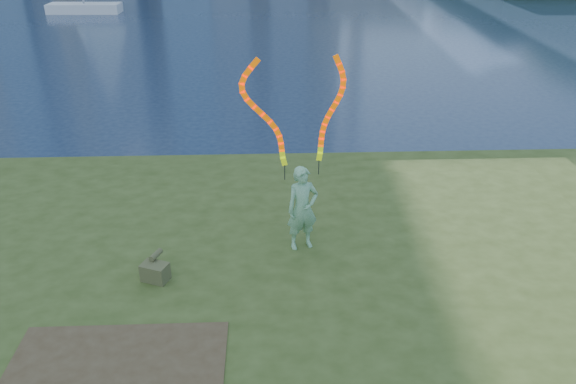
{
  "coord_description": "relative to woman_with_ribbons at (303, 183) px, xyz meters",
  "views": [
    {
      "loc": [
        0.08,
        -8.91,
        6.84
      ],
      "look_at": [
        0.48,
        1.0,
        1.8
      ],
      "focal_mm": 35.0,
      "sensor_mm": 36.0,
      "label": 1
    }
  ],
  "objects": [
    {
      "name": "grassy_knoll",
      "position": [
        -0.74,
        -2.89,
        -1.86
      ],
      "size": [
        20.0,
        18.0,
        0.8
      ],
      "color": "#354418",
      "rests_on": "ground"
    },
    {
      "name": "canvas_bag",
      "position": [
        -2.72,
        -1.03,
        -1.21
      ],
      "size": [
        0.55,
        0.62,
        0.45
      ],
      "rotation": [
        0.0,
        0.0,
        -0.39
      ],
      "color": "#444226",
      "rests_on": "grassy_knoll"
    },
    {
      "name": "ground",
      "position": [
        -0.74,
        -0.59,
        -2.2
      ],
      "size": [
        320.0,
        320.0,
        0.0
      ],
      "primitive_type": "plane",
      "color": "#1A2843",
      "rests_on": "ground"
    },
    {
      "name": "woman_with_ribbons",
      "position": [
        0.0,
        0.0,
        0.0
      ],
      "size": [
        2.0,
        0.72,
        4.09
      ],
      "rotation": [
        0.0,
        0.0,
        0.3
      ],
      "color": "#21702D",
      "rests_on": "grassy_knoll"
    }
  ]
}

